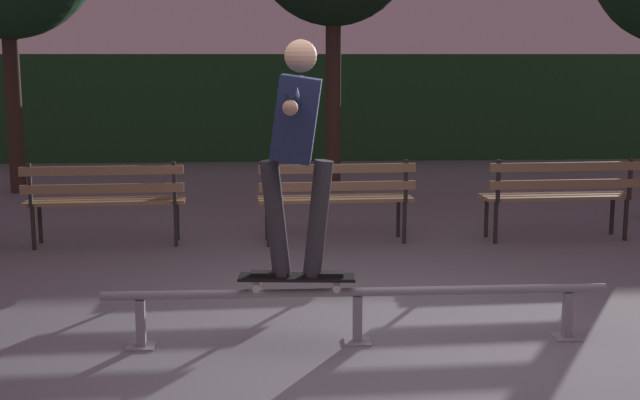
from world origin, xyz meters
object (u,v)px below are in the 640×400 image
(skateboarder, at_px, (297,138))
(park_bench_right_center, at_px, (560,190))
(skateboard, at_px, (297,278))
(grind_rail, at_px, (358,301))
(park_bench_left_center, at_px, (336,192))
(park_bench_leftmost, at_px, (105,195))

(skateboarder, bearing_deg, park_bench_right_center, 47.22)
(park_bench_right_center, bearing_deg, skateboard, -132.81)
(grind_rail, distance_m, park_bench_left_center, 3.10)
(skateboard, bearing_deg, park_bench_right_center, 47.19)
(grind_rail, bearing_deg, park_bench_leftmost, 125.97)
(park_bench_leftmost, bearing_deg, park_bench_left_center, 0.00)
(park_bench_leftmost, relative_size, park_bench_left_center, 1.00)
(park_bench_leftmost, distance_m, park_bench_right_center, 4.69)
(skateboarder, xyz_separation_m, park_bench_leftmost, (-1.84, 3.09, -0.86))
(park_bench_left_center, bearing_deg, skateboard, -99.44)
(skateboarder, relative_size, park_bench_right_center, 0.96)
(grind_rail, distance_m, skateboard, 0.44)
(grind_rail, height_order, skateboarder, skateboarder)
(skateboarder, xyz_separation_m, park_bench_right_center, (2.86, 3.09, -0.86))
(skateboard, bearing_deg, skateboarder, -4.98)
(skateboarder, xyz_separation_m, park_bench_left_center, (0.51, 3.09, -0.86))
(grind_rail, xyz_separation_m, park_bench_leftmost, (-2.24, 3.09, 0.25))
(park_bench_right_center, bearing_deg, park_bench_left_center, 180.00)
(park_bench_leftmost, bearing_deg, skateboard, -59.31)
(skateboard, height_order, park_bench_right_center, park_bench_right_center)
(skateboard, xyz_separation_m, park_bench_leftmost, (-1.83, 3.09, 0.08))
(park_bench_leftmost, height_order, park_bench_right_center, same)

